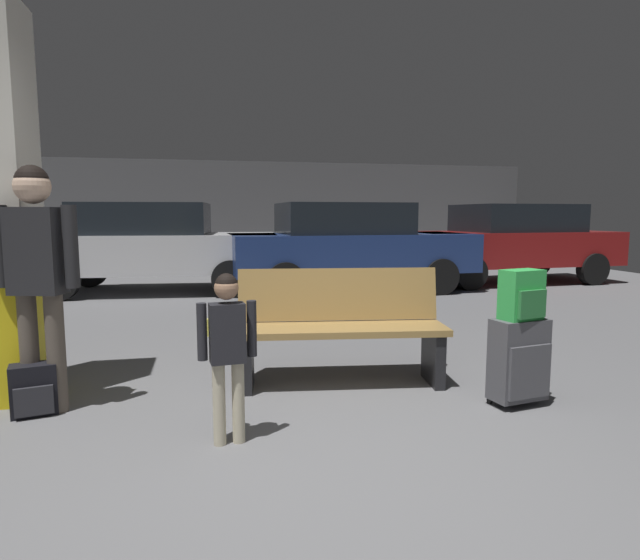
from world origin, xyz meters
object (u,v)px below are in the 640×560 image
at_px(backpack_dark_floor, 34,390).
at_px(parked_car_far, 152,245).
at_px(adult, 37,262).
at_px(parked_car_side, 510,241).
at_px(suitcase, 519,360).
at_px(parked_car_near, 348,244).
at_px(child, 227,340).
at_px(bench, 341,327).
at_px(backpack_bright, 522,295).

height_order(backpack_dark_floor, parked_car_far, parked_car_far).
bearing_deg(adult, parked_car_side, 39.25).
distance_m(suitcase, parked_car_near, 5.70).
height_order(suitcase, backpack_dark_floor, suitcase).
distance_m(child, parked_car_near, 6.32).
bearing_deg(parked_car_far, child, -81.21).
xyz_separation_m(suitcase, child, (-1.98, -0.21, 0.29)).
bearing_deg(suitcase, parked_car_far, 115.50).
relative_size(adult, backpack_dark_floor, 4.79).
height_order(bench, adult, adult).
distance_m(backpack_dark_floor, parked_car_side, 8.99).
xyz_separation_m(bench, parked_car_side, (4.79, 5.44, 0.36)).
bearing_deg(suitcase, bench, 145.04).
bearing_deg(backpack_dark_floor, bench, 6.44).
bearing_deg(backpack_dark_floor, suitcase, -9.00).
xyz_separation_m(parked_car_far, parked_car_near, (3.30, -0.58, 0.00)).
distance_m(backpack_bright, parked_car_side, 7.22).
distance_m(backpack_bright, backpack_dark_floor, 3.31).
bearing_deg(bench, backpack_dark_floor, -173.56).
xyz_separation_m(parked_car_near, parked_car_side, (3.40, 0.52, 0.00)).
distance_m(backpack_bright, parked_car_far, 6.93).
height_order(parked_car_far, parked_car_side, same).
xyz_separation_m(suitcase, parked_car_near, (0.32, 5.67, 0.48)).
distance_m(suitcase, backpack_dark_floor, 3.26).
xyz_separation_m(bench, adult, (-2.09, -0.19, 0.56)).
bearing_deg(bench, adult, -174.92).
bearing_deg(adult, bench, 5.08).
height_order(suitcase, parked_car_near, parked_car_near).
bearing_deg(parked_car_side, backpack_dark_floor, -140.68).
relative_size(bench, parked_car_far, 0.39).
xyz_separation_m(backpack_bright, parked_car_far, (-2.98, 6.25, 0.03)).
xyz_separation_m(suitcase, parked_car_side, (3.72, 6.19, 0.48)).
height_order(child, parked_car_near, parked_car_near).
bearing_deg(parked_car_far, bench, -70.87).
bearing_deg(bench, backpack_bright, -34.96).
bearing_deg(backpack_dark_floor, parked_car_far, 87.66).
bearing_deg(parked_car_near, parked_car_far, 170.01).
distance_m(bench, parked_car_near, 5.12).
distance_m(adult, backpack_dark_floor, 0.84).
xyz_separation_m(suitcase, backpack_dark_floor, (-3.22, 0.51, -0.15)).
xyz_separation_m(backpack_bright, parked_car_near, (0.32, 5.67, 0.03)).
xyz_separation_m(backpack_dark_floor, parked_car_side, (6.93, 5.68, 0.64)).
relative_size(adult, parked_car_far, 0.39).
distance_m(bench, parked_car_side, 7.26).
height_order(bench, parked_car_near, parked_car_near).
bearing_deg(bench, parked_car_far, 109.13).
bearing_deg(suitcase, parked_car_near, 86.78).
bearing_deg(parked_car_far, adult, -91.84).
relative_size(backpack_bright, adult, 0.21).
distance_m(backpack_dark_floor, parked_car_far, 5.78).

